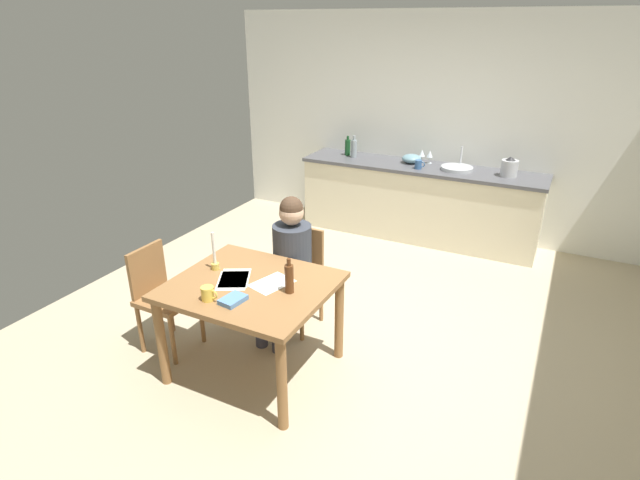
{
  "coord_description": "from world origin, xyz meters",
  "views": [
    {
      "loc": [
        1.54,
        -3.45,
        2.46
      ],
      "look_at": [
        -0.12,
        -0.15,
        0.85
      ],
      "focal_mm": 28.18,
      "sensor_mm": 36.0,
      "label": 1
    }
  ],
  "objects_px": {
    "person_seated": "(288,259)",
    "bottle_oil": "(348,147)",
    "mixing_bowl": "(412,159)",
    "stovetop_kettle": "(509,168)",
    "dining_table": "(252,297)",
    "wine_glass_by_kettle": "(422,153)",
    "candlestick": "(215,259)",
    "chair_at_table": "(298,273)",
    "chair_side_empty": "(162,294)",
    "bottle_vinegar": "(354,148)",
    "wine_bottle_on_table": "(289,278)",
    "wine_glass_near_sink": "(430,154)",
    "book_magazine": "(233,300)",
    "sink_unit": "(457,168)",
    "coffee_mug": "(208,294)",
    "teacup_on_counter": "(419,164)"
  },
  "relations": [
    {
      "from": "person_seated",
      "to": "bottle_oil",
      "type": "relative_size",
      "value": 4.92
    },
    {
      "from": "person_seated",
      "to": "bottle_oil",
      "type": "xyz_separation_m",
      "value": [
        -0.62,
        2.58,
        0.32
      ]
    },
    {
      "from": "mixing_bowl",
      "to": "stovetop_kettle",
      "type": "bearing_deg",
      "value": -3.58
    },
    {
      "from": "dining_table",
      "to": "wine_glass_by_kettle",
      "type": "height_order",
      "value": "wine_glass_by_kettle"
    },
    {
      "from": "person_seated",
      "to": "candlestick",
      "type": "xyz_separation_m",
      "value": [
        -0.33,
        -0.52,
        0.15
      ]
    },
    {
      "from": "chair_at_table",
      "to": "wine_glass_by_kettle",
      "type": "height_order",
      "value": "wine_glass_by_kettle"
    },
    {
      "from": "chair_side_empty",
      "to": "candlestick",
      "type": "height_order",
      "value": "candlestick"
    },
    {
      "from": "chair_at_table",
      "to": "candlestick",
      "type": "height_order",
      "value": "candlestick"
    },
    {
      "from": "chair_side_empty",
      "to": "wine_glass_by_kettle",
      "type": "distance_m",
      "value": 3.53
    },
    {
      "from": "bottle_vinegar",
      "to": "wine_bottle_on_table",
      "type": "bearing_deg",
      "value": -74.57
    },
    {
      "from": "person_seated",
      "to": "candlestick",
      "type": "distance_m",
      "value": 0.63
    },
    {
      "from": "mixing_bowl",
      "to": "wine_glass_near_sink",
      "type": "xyz_separation_m",
      "value": [
        0.2,
        0.08,
        0.06
      ]
    },
    {
      "from": "book_magazine",
      "to": "sink_unit",
      "type": "xyz_separation_m",
      "value": [
        0.71,
        3.37,
        0.16
      ]
    },
    {
      "from": "chair_at_table",
      "to": "book_magazine",
      "type": "distance_m",
      "value": 1.04
    },
    {
      "from": "coffee_mug",
      "to": "sink_unit",
      "type": "distance_m",
      "value": 3.53
    },
    {
      "from": "chair_at_table",
      "to": "chair_side_empty",
      "type": "distance_m",
      "value": 1.12
    },
    {
      "from": "bottle_vinegar",
      "to": "wine_glass_by_kettle",
      "type": "relative_size",
      "value": 1.76
    },
    {
      "from": "candlestick",
      "to": "teacup_on_counter",
      "type": "bearing_deg",
      "value": 76.3
    },
    {
      "from": "dining_table",
      "to": "teacup_on_counter",
      "type": "height_order",
      "value": "teacup_on_counter"
    },
    {
      "from": "candlestick",
      "to": "chair_side_empty",
      "type": "bearing_deg",
      "value": -164.08
    },
    {
      "from": "coffee_mug",
      "to": "wine_glass_by_kettle",
      "type": "distance_m",
      "value": 3.59
    },
    {
      "from": "mixing_bowl",
      "to": "wine_glass_by_kettle",
      "type": "bearing_deg",
      "value": 38.36
    },
    {
      "from": "book_magazine",
      "to": "mixing_bowl",
      "type": "height_order",
      "value": "mixing_bowl"
    },
    {
      "from": "book_magazine",
      "to": "mixing_bowl",
      "type": "distance_m",
      "value": 3.44
    },
    {
      "from": "bottle_oil",
      "to": "wine_glass_by_kettle",
      "type": "xyz_separation_m",
      "value": [
        0.94,
        0.07,
        0.01
      ]
    },
    {
      "from": "mixing_bowl",
      "to": "stovetop_kettle",
      "type": "xyz_separation_m",
      "value": [
        1.12,
        -0.07,
        0.05
      ]
    },
    {
      "from": "coffee_mug",
      "to": "wine_bottle_on_table",
      "type": "height_order",
      "value": "wine_bottle_on_table"
    },
    {
      "from": "wine_bottle_on_table",
      "to": "dining_table",
      "type": "bearing_deg",
      "value": -176.69
    },
    {
      "from": "book_magazine",
      "to": "wine_bottle_on_table",
      "type": "distance_m",
      "value": 0.4
    },
    {
      "from": "bottle_oil",
      "to": "teacup_on_counter",
      "type": "relative_size",
      "value": 2.03
    },
    {
      "from": "wine_glass_near_sink",
      "to": "person_seated",
      "type": "bearing_deg",
      "value": -98.86
    },
    {
      "from": "dining_table",
      "to": "bottle_oil",
      "type": "bearing_deg",
      "value": 101.72
    },
    {
      "from": "mixing_bowl",
      "to": "wine_glass_near_sink",
      "type": "height_order",
      "value": "wine_glass_near_sink"
    },
    {
      "from": "dining_table",
      "to": "person_seated",
      "type": "xyz_separation_m",
      "value": [
        -0.03,
        0.59,
        0.04
      ]
    },
    {
      "from": "chair_side_empty",
      "to": "sink_unit",
      "type": "xyz_separation_m",
      "value": [
        1.57,
        3.16,
        0.44
      ]
    },
    {
      "from": "sink_unit",
      "to": "stovetop_kettle",
      "type": "distance_m",
      "value": 0.57
    },
    {
      "from": "coffee_mug",
      "to": "mixing_bowl",
      "type": "relative_size",
      "value": 0.54
    },
    {
      "from": "book_magazine",
      "to": "bottle_vinegar",
      "type": "bearing_deg",
      "value": 107.39
    },
    {
      "from": "sink_unit",
      "to": "wine_glass_near_sink",
      "type": "xyz_separation_m",
      "value": [
        -0.36,
        0.15,
        0.09
      ]
    },
    {
      "from": "sink_unit",
      "to": "bottle_oil",
      "type": "bearing_deg",
      "value": 177.08
    },
    {
      "from": "person_seated",
      "to": "mixing_bowl",
      "type": "height_order",
      "value": "person_seated"
    },
    {
      "from": "chair_at_table",
      "to": "sink_unit",
      "type": "relative_size",
      "value": 2.4
    },
    {
      "from": "dining_table",
      "to": "coffee_mug",
      "type": "height_order",
      "value": "coffee_mug"
    },
    {
      "from": "bottle_vinegar",
      "to": "sink_unit",
      "type": "bearing_deg",
      "value": -0.21
    },
    {
      "from": "coffee_mug",
      "to": "stovetop_kettle",
      "type": "relative_size",
      "value": 0.57
    },
    {
      "from": "book_magazine",
      "to": "bottle_vinegar",
      "type": "relative_size",
      "value": 0.65
    },
    {
      "from": "chair_at_table",
      "to": "person_seated",
      "type": "height_order",
      "value": "person_seated"
    },
    {
      "from": "bottle_vinegar",
      "to": "wine_glass_near_sink",
      "type": "height_order",
      "value": "bottle_vinegar"
    },
    {
      "from": "coffee_mug",
      "to": "mixing_bowl",
      "type": "height_order",
      "value": "mixing_bowl"
    },
    {
      "from": "person_seated",
      "to": "bottle_vinegar",
      "type": "bearing_deg",
      "value": 101.42
    }
  ]
}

